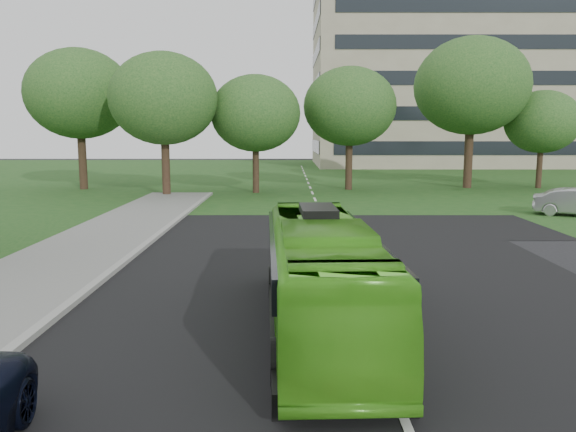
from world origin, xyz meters
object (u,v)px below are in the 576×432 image
object	(u,v)px
tree_park_c	(350,107)
bus	(321,276)
tree_park_d	(472,86)
tree_park_e	(542,122)
tree_park_f	(79,94)
tree_park_b	(255,113)
office_building	(468,70)
tree_park_a	(164,99)

from	to	relation	value
tree_park_c	bus	xyz separation A→B (m)	(-3.86, -30.58, -4.97)
tree_park_d	tree_park_e	bearing A→B (deg)	-1.93
tree_park_f	tree_park_c	bearing A→B (deg)	-0.76
tree_park_b	tree_park_e	bearing A→B (deg)	8.93
tree_park_e	bus	world-z (taller)	tree_park_e
tree_park_c	tree_park_f	distance (m)	20.16
tree_park_e	bus	size ratio (longest dim) A/B	0.86
office_building	bus	world-z (taller)	office_building
tree_park_b	tree_park_c	distance (m)	7.26
tree_park_b	tree_park_f	bearing A→B (deg)	169.24
tree_park_d	bus	size ratio (longest dim) A/B	1.32
tree_park_b	bus	distance (m)	28.83
tree_park_a	tree_park_d	world-z (taller)	tree_park_d
tree_park_f	tree_park_d	bearing A→B (deg)	2.10
tree_park_b	tree_park_e	distance (m)	22.03
tree_park_d	office_building	bearing A→B (deg)	73.21
bus	tree_park_b	bearing A→B (deg)	93.82
tree_park_a	tree_park_f	size ratio (longest dim) A/B	0.91
office_building	tree_park_d	size ratio (longest dim) A/B	3.49
bus	tree_park_a	bearing A→B (deg)	106.63
tree_park_a	tree_park_b	size ratio (longest dim) A/B	1.15
tree_park_e	bus	xyz separation A→B (m)	(-18.74, -31.75, -3.88)
tree_park_b	tree_park_d	world-z (taller)	tree_park_d
bus	office_building	bearing A→B (deg)	68.03
bus	tree_park_f	bearing A→B (deg)	115.55
tree_park_d	tree_park_f	size ratio (longest dim) A/B	1.10
tree_park_e	tree_park_d	bearing A→B (deg)	178.07
office_building	tree_park_e	size ratio (longest dim) A/B	5.35
tree_park_b	tree_park_e	size ratio (longest dim) A/B	1.11
tree_park_b	tree_park_d	bearing A→B (deg)	12.48
tree_park_d	tree_park_f	bearing A→B (deg)	-177.90
tree_park_a	tree_park_b	bearing A→B (deg)	19.17
tree_park_d	tree_park_b	bearing A→B (deg)	-167.52
tree_park_d	tree_park_e	xyz separation A→B (m)	(5.48, -0.18, -2.68)
tree_park_d	tree_park_a	bearing A→B (deg)	-165.69
tree_park_e	tree_park_f	bearing A→B (deg)	-178.53
tree_park_c	tree_park_e	world-z (taller)	tree_park_c
tree_park_a	tree_park_f	bearing A→B (deg)	147.78
tree_park_c	tree_park_d	world-z (taller)	tree_park_d
tree_park_b	office_building	bearing A→B (deg)	54.01
tree_park_a	tree_park_e	xyz separation A→B (m)	(27.72, 5.49, -1.40)
office_building	tree_park_e	world-z (taller)	office_building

